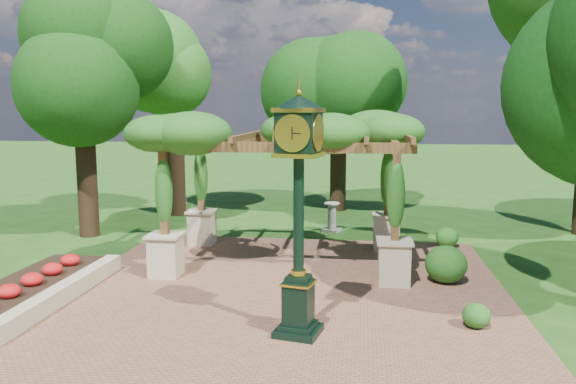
# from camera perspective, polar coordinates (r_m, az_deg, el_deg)

# --- Properties ---
(ground) EXTENTS (120.00, 120.00, 0.00)m
(ground) POSITION_cam_1_polar(r_m,az_deg,el_deg) (11.25, -1.74, -13.02)
(ground) COLOR #1E4714
(ground) RESTS_ON ground
(brick_plaza) EXTENTS (10.00, 12.00, 0.04)m
(brick_plaza) POSITION_cam_1_polar(r_m,az_deg,el_deg) (12.17, -0.96, -11.24)
(brick_plaza) COLOR brown
(brick_plaza) RESTS_ON ground
(border_wall) EXTENTS (0.35, 5.00, 0.40)m
(border_wall) POSITION_cam_1_polar(r_m,az_deg,el_deg) (13.14, -21.87, -9.54)
(border_wall) COLOR #C6B793
(border_wall) RESTS_ON ground
(flower_bed) EXTENTS (1.50, 5.00, 0.36)m
(flower_bed) POSITION_cam_1_polar(r_m,az_deg,el_deg) (13.60, -25.21, -9.22)
(flower_bed) COLOR red
(flower_bed) RESTS_ON ground
(pedestal_clock) EXTENTS (1.03, 1.03, 4.41)m
(pedestal_clock) POSITION_cam_1_polar(r_m,az_deg,el_deg) (9.88, 1.08, -0.13)
(pedestal_clock) COLOR black
(pedestal_clock) RESTS_ON brick_plaza
(pergola) EXTENTS (6.49, 4.14, 4.05)m
(pergola) POSITION_cam_1_polar(r_m,az_deg,el_deg) (14.79, -0.25, 5.30)
(pergola) COLOR #C0AF8E
(pergola) RESTS_ON brick_plaza
(sundial) EXTENTS (0.69, 0.69, 1.00)m
(sundial) POSITION_cam_1_polar(r_m,az_deg,el_deg) (19.12, 4.47, -2.74)
(sundial) COLOR gray
(sundial) RESTS_ON ground
(shrub_front) EXTENTS (0.56, 0.56, 0.47)m
(shrub_front) POSITION_cam_1_polar(r_m,az_deg,el_deg) (11.33, 18.60, -11.81)
(shrub_front) COLOR #1F5418
(shrub_front) RESTS_ON brick_plaza
(shrub_mid) EXTENTS (1.23, 1.23, 0.89)m
(shrub_mid) POSITION_cam_1_polar(r_m,az_deg,el_deg) (13.89, 15.75, -7.07)
(shrub_mid) COLOR #1F5217
(shrub_mid) RESTS_ON brick_plaza
(shrub_back) EXTENTS (0.70, 0.70, 0.60)m
(shrub_back) POSITION_cam_1_polar(r_m,az_deg,el_deg) (17.44, 15.88, -4.44)
(shrub_back) COLOR #26691E
(shrub_back) RESTS_ON brick_plaza
(tree_west_near) EXTENTS (3.58, 3.58, 8.23)m
(tree_west_near) POSITION_cam_1_polar(r_m,az_deg,el_deg) (19.27, -20.29, 12.38)
(tree_west_near) COLOR black
(tree_west_near) RESTS_ON ground
(tree_west_far) EXTENTS (3.65, 3.65, 7.49)m
(tree_west_far) POSITION_cam_1_polar(r_m,az_deg,el_deg) (22.28, -11.53, 10.76)
(tree_west_far) COLOR black
(tree_west_far) RESTS_ON ground
(tree_north) EXTENTS (4.29, 4.29, 7.03)m
(tree_north) POSITION_cam_1_polar(r_m,az_deg,el_deg) (23.02, 5.21, 10.10)
(tree_north) COLOR black
(tree_north) RESTS_ON ground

